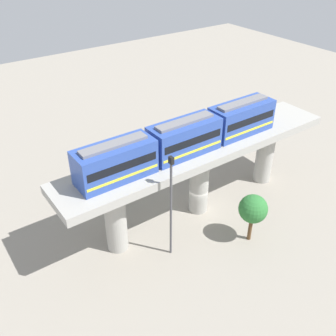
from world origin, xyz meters
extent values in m
plane|color=gray|center=(0.00, 0.00, 0.00)|extent=(120.00, 120.00, 0.00)
cylinder|color=#A8A59E|center=(0.00, -9.38, 3.32)|extent=(1.90, 1.90, 6.65)
cylinder|color=#A8A59E|center=(0.00, 0.00, 3.32)|extent=(1.90, 1.90, 6.65)
cylinder|color=#A8A59E|center=(0.00, 9.38, 3.32)|extent=(1.90, 1.90, 6.65)
cube|color=#A8A59E|center=(0.00, 0.00, 7.05)|extent=(5.20, 28.85, 0.80)
cube|color=#2D4CA5|center=(0.00, -8.94, 8.95)|extent=(2.60, 6.60, 3.00)
cube|color=black|center=(0.00, -8.94, 9.20)|extent=(2.64, 6.07, 0.70)
cube|color=yellow|center=(0.00, -8.94, 8.20)|extent=(2.64, 6.34, 0.24)
cube|color=slate|center=(0.00, -8.94, 10.57)|extent=(1.10, 5.61, 0.24)
cube|color=#2D4CA5|center=(0.00, -1.99, 8.95)|extent=(2.60, 6.60, 3.00)
cube|color=black|center=(0.00, -1.99, 9.20)|extent=(2.64, 6.07, 0.70)
cube|color=yellow|center=(0.00, -1.99, 8.20)|extent=(2.64, 6.34, 0.24)
cube|color=slate|center=(0.00, -1.99, 10.57)|extent=(1.10, 5.61, 0.24)
cube|color=#2D4CA5|center=(0.00, 4.96, 8.95)|extent=(2.60, 6.60, 3.00)
cube|color=black|center=(0.00, 4.96, 9.20)|extent=(2.64, 6.07, 0.70)
cube|color=yellow|center=(0.00, 4.96, 8.20)|extent=(2.64, 6.34, 0.24)
cube|color=slate|center=(0.00, 4.96, 10.57)|extent=(1.10, 5.61, 0.24)
cube|color=#284CB7|center=(-8.84, -0.95, 0.50)|extent=(2.57, 4.47, 1.00)
cube|color=black|center=(-8.84, -0.80, 1.38)|extent=(2.05, 2.57, 0.76)
cube|color=#B2B5BA|center=(-9.26, 7.35, 0.50)|extent=(2.31, 4.39, 1.00)
cube|color=black|center=(-9.26, 7.50, 1.38)|extent=(1.91, 2.49, 0.76)
cylinder|color=brown|center=(-7.56, -4.98, 1.52)|extent=(0.36, 0.36, 3.04)
sphere|color=#479342|center=(-7.56, -4.98, 3.71)|extent=(2.44, 2.44, 2.44)
cylinder|color=brown|center=(6.20, 1.10, 1.43)|extent=(0.36, 0.36, 2.86)
sphere|color=#2D7233|center=(6.20, 1.10, 3.58)|extent=(2.62, 2.62, 2.62)
cylinder|color=#4C4C51|center=(3.40, -5.89, 4.72)|extent=(0.20, 0.20, 9.45)
cube|color=black|center=(3.40, -5.89, 9.75)|extent=(0.44, 0.28, 0.60)
camera|label=1|loc=(23.74, -20.66, 25.33)|focal=41.45mm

